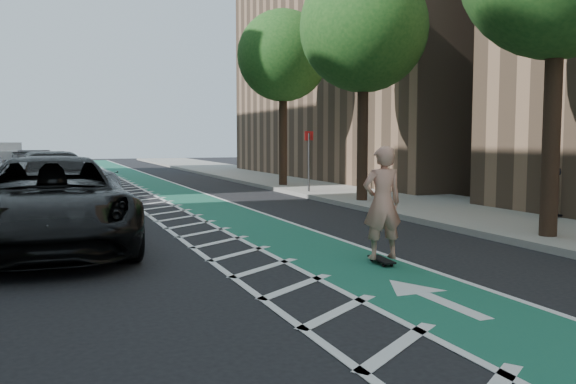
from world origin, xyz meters
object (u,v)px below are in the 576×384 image
suv_far (54,177)px  barrel_a (1,201)px  skateboarder (382,203)px  suv_near (52,203)px

suv_far → barrel_a: (-1.43, -3.62, -0.43)m
skateboarder → suv_near: 6.48m
barrel_a → suv_near: bearing=-77.5°
suv_far → skateboarder: bearing=-75.8°
skateboarder → suv_far: bearing=-62.3°
barrel_a → skateboarder: bearing=-55.2°
skateboarder → suv_far: size_ratio=0.32×
skateboarder → suv_far: (-5.14, 13.06, -0.20)m
skateboarder → suv_near: (-5.30, 3.72, -0.16)m
suv_near → barrel_a: bearing=104.5°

